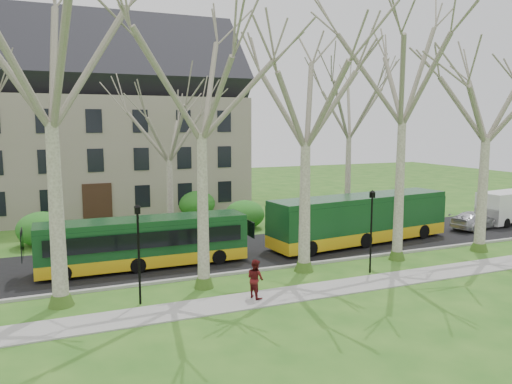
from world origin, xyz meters
TOP-DOWN VIEW (x-y plane):
  - ground at (0.00, 0.00)m, footprint 120.00×120.00m
  - sidewalk at (0.00, -2.50)m, footprint 70.00×2.00m
  - road at (0.00, 5.50)m, footprint 80.00×8.00m
  - curb at (0.00, 1.50)m, footprint 80.00×0.25m
  - building at (-6.00, 24.00)m, footprint 26.50×12.20m
  - tree_row_verge at (0.00, 0.30)m, footprint 49.00×7.00m
  - tree_row_far at (-1.33, 11.00)m, footprint 33.00×7.00m
  - lamp_row at (-0.00, -1.00)m, footprint 36.22×0.22m
  - hedges at (-4.67, 14.00)m, footprint 30.60×8.60m
  - bus_lead at (-4.79, 4.49)m, footprint 11.08×2.38m
  - bus_follow at (9.23, 4.64)m, footprint 13.11×4.20m
  - sedan at (19.58, 5.01)m, footprint 4.76×2.79m
  - van_a at (23.77, 5.54)m, footprint 5.99×2.78m
  - pedestrian_b at (-1.12, -2.33)m, footprint 0.89×1.01m

SIDE VIEW (x-z plane):
  - ground at x=0.00m, z-range 0.00..0.00m
  - sidewalk at x=0.00m, z-range 0.00..0.06m
  - road at x=0.00m, z-range 0.00..0.06m
  - curb at x=0.00m, z-range 0.00..0.14m
  - sedan at x=19.58m, z-range 0.06..1.36m
  - pedestrian_b at x=-1.12m, z-range 0.06..1.82m
  - hedges at x=-4.67m, z-range 0.00..2.00m
  - van_a at x=23.77m, z-range 0.06..2.58m
  - bus_lead at x=-4.79m, z-range 0.06..2.83m
  - bus_follow at x=9.23m, z-range 0.06..3.28m
  - lamp_row at x=0.00m, z-range 0.42..4.72m
  - tree_row_far at x=-1.33m, z-range 0.00..12.00m
  - tree_row_verge at x=0.00m, z-range 0.00..14.00m
  - building at x=-6.00m, z-range 0.07..16.07m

